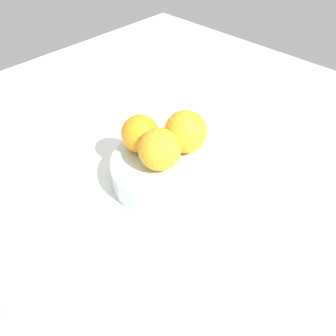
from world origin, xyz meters
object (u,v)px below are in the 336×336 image
(orange_in_bowl_1, at_px, (162,151))
(side_plate, at_px, (53,324))
(orange_in_bowl_2, at_px, (140,134))
(fruit_bowl, at_px, (168,170))
(orange_in_bowl_0, at_px, (184,131))

(orange_in_bowl_1, height_order, side_plate, orange_in_bowl_1)
(orange_in_bowl_2, xyz_separation_m, side_plate, (0.13, -0.26, -0.07))
(fruit_bowl, bearing_deg, orange_in_bowl_2, -169.65)
(fruit_bowl, relative_size, side_plate, 1.50)
(orange_in_bowl_0, relative_size, orange_in_bowl_1, 1.06)
(fruit_bowl, relative_size, orange_in_bowl_2, 2.98)
(orange_in_bowl_2, distance_m, side_plate, 0.29)
(orange_in_bowl_2, height_order, side_plate, orange_in_bowl_2)
(orange_in_bowl_1, bearing_deg, fruit_bowl, 105.20)
(fruit_bowl, distance_m, side_plate, 0.28)
(fruit_bowl, relative_size, orange_in_bowl_0, 2.65)
(orange_in_bowl_1, xyz_separation_m, orange_in_bowl_2, (-0.06, 0.01, -0.00))
(fruit_bowl, distance_m, orange_in_bowl_0, 0.07)
(orange_in_bowl_0, relative_size, orange_in_bowl_2, 1.13)
(orange_in_bowl_1, distance_m, orange_in_bowl_2, 0.06)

